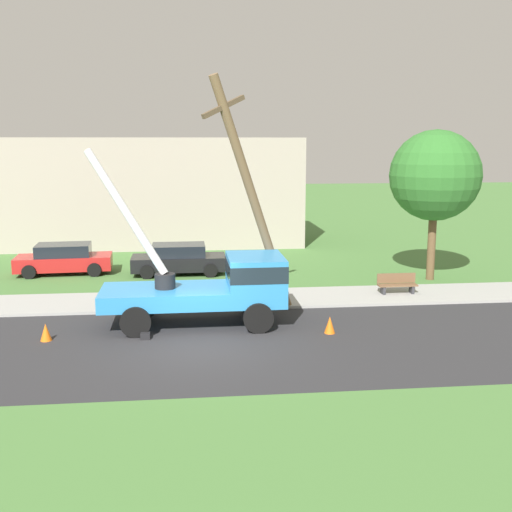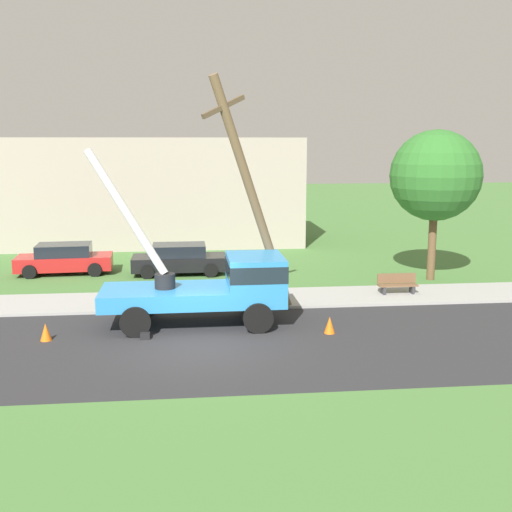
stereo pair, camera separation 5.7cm
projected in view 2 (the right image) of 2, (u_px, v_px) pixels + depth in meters
The scene contains 12 objects.
ground_plane at pixel (195, 268), 30.92m from camera, with size 120.00×120.00×0.00m, color #477538.
road_asphalt at pixel (199, 346), 19.18m from camera, with size 80.00×7.89×0.01m, color #2B2B2D.
sidewalk_strip at pixel (197, 300), 24.50m from camera, with size 80.00×3.00×0.10m, color #9E9E99.
utility_truck at pixel (218, 284), 21.31m from camera, with size 6.78×3.20×5.98m.
leaning_utility_pole at pixel (252, 196), 21.77m from camera, with size 3.46×2.48×8.44m.
traffic_cone_ahead at pixel (330, 325), 20.41m from camera, with size 0.36×0.36×0.56m, color orange.
traffic_cone_behind at pixel (46, 332), 19.65m from camera, with size 0.36×0.36×0.56m, color orange.
parked_sedan_red at pixel (64, 259), 29.51m from camera, with size 4.50×2.20×1.42m.
parked_sedan_black at pixel (179, 259), 29.43m from camera, with size 4.42×2.05×1.42m.
park_bench at pixel (397, 285), 25.33m from camera, with size 1.60×0.45×0.90m.
roadside_tree_near at pixel (436, 176), 27.53m from camera, with size 4.02×4.02×6.72m.
lowrise_building_backdrop at pixel (151, 191), 37.89m from camera, with size 18.00×6.00×6.40m, color #A5998C.
Camera 2 is at (-0.22, -18.44, 6.22)m, focal length 43.74 mm.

